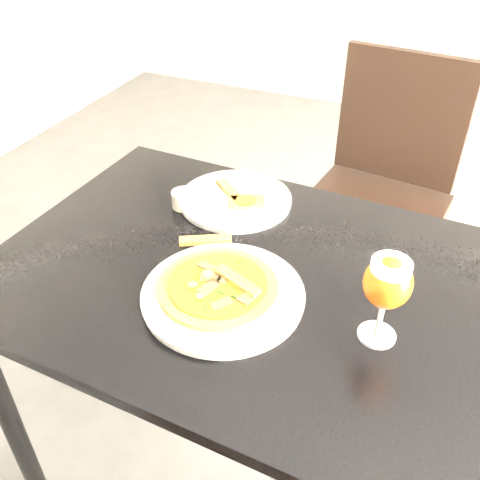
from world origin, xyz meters
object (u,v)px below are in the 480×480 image
at_px(chair_far, 379,190).
at_px(pizza, 219,286).
at_px(dining_table, 262,306).
at_px(beer_glass, 388,283).

bearing_deg(chair_far, pizza, -93.98).
bearing_deg(dining_table, pizza, -120.15).
bearing_deg(beer_glass, pizza, -176.85).
xyz_separation_m(dining_table, pizza, (-0.06, -0.10, 0.12)).
bearing_deg(beer_glass, dining_table, 163.51).
bearing_deg(pizza, dining_table, 57.54).
xyz_separation_m(chair_far, pizza, (-0.18, -0.91, 0.24)).
distance_m(chair_far, beer_glass, 0.97).
relative_size(pizza, beer_glass, 1.34).
bearing_deg(dining_table, beer_glass, -14.18).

